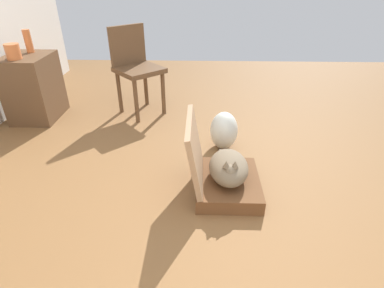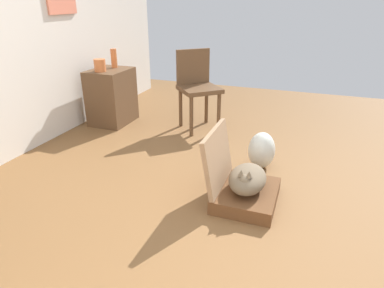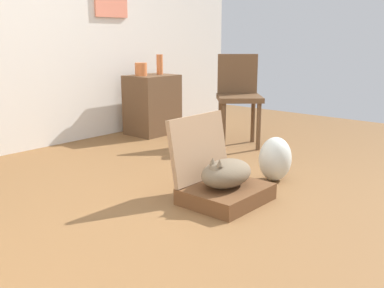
% 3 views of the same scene
% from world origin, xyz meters
% --- Properties ---
extents(ground_plane, '(7.68, 7.68, 0.00)m').
position_xyz_m(ground_plane, '(0.00, 0.00, 0.00)').
color(ground_plane, brown).
rests_on(ground_plane, ground).
extents(suitcase_base, '(0.55, 0.46, 0.11)m').
position_xyz_m(suitcase_base, '(0.22, -0.13, 0.06)').
color(suitcase_base, brown).
rests_on(suitcase_base, ground).
extents(suitcase_lid, '(0.55, 0.12, 0.46)m').
position_xyz_m(suitcase_lid, '(0.22, 0.11, 0.34)').
color(suitcase_lid, '#9B7756').
rests_on(suitcase_lid, suitcase_base).
extents(cat, '(0.50, 0.28, 0.22)m').
position_xyz_m(cat, '(0.21, -0.13, 0.20)').
color(cat, brown).
rests_on(cat, suitcase_base).
extents(plastic_bag_white, '(0.27, 0.25, 0.34)m').
position_xyz_m(plastic_bag_white, '(0.84, -0.13, 0.17)').
color(plastic_bag_white, silver).
rests_on(plastic_bag_white, ground).
extents(side_table, '(0.54, 0.43, 0.67)m').
position_xyz_m(side_table, '(1.45, 1.85, 0.34)').
color(side_table, brown).
rests_on(side_table, ground).
extents(vase_tall, '(0.13, 0.13, 0.14)m').
position_xyz_m(vase_tall, '(1.31, 1.88, 0.74)').
color(vase_tall, '#CC6B38').
rests_on(vase_tall, side_table).
extents(vase_short, '(0.07, 0.07, 0.23)m').
position_xyz_m(vase_short, '(1.58, 1.85, 0.79)').
color(vase_short, '#CC6B38').
rests_on(vase_short, side_table).
extents(chair, '(0.62, 0.61, 0.92)m').
position_xyz_m(chair, '(1.64, 0.78, 0.52)').
color(chair, brown).
rests_on(chair, ground).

